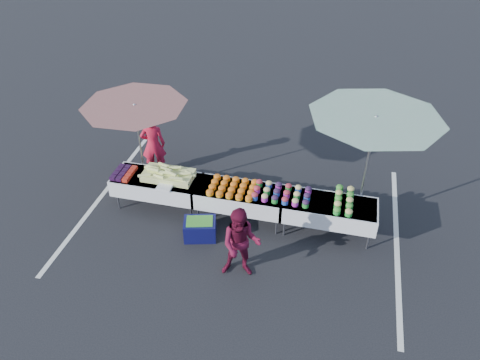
% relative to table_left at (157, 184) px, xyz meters
% --- Properties ---
extents(ground, '(80.00, 80.00, 0.00)m').
position_rel_table_left_xyz_m(ground, '(1.80, 0.00, -0.58)').
color(ground, black).
extents(stripe_left, '(0.10, 5.00, 0.00)m').
position_rel_table_left_xyz_m(stripe_left, '(-1.40, 0.00, -0.58)').
color(stripe_left, silver).
rests_on(stripe_left, ground).
extents(stripe_right, '(0.10, 5.00, 0.00)m').
position_rel_table_left_xyz_m(stripe_right, '(5.00, 0.00, -0.58)').
color(stripe_right, silver).
rests_on(stripe_right, ground).
extents(table_left, '(1.86, 0.81, 0.75)m').
position_rel_table_left_xyz_m(table_left, '(0.00, 0.00, 0.00)').
color(table_left, white).
rests_on(table_left, ground).
extents(table_center, '(1.86, 0.81, 0.75)m').
position_rel_table_left_xyz_m(table_center, '(1.80, 0.00, 0.00)').
color(table_center, white).
rests_on(table_center, ground).
extents(table_right, '(1.86, 0.81, 0.75)m').
position_rel_table_left_xyz_m(table_right, '(3.60, 0.00, 0.00)').
color(table_right, white).
rests_on(table_right, ground).
extents(berry_punnets, '(0.40, 0.54, 0.08)m').
position_rel_table_left_xyz_m(berry_punnets, '(-0.71, -0.06, 0.21)').
color(berry_punnets, black).
rests_on(berry_punnets, table_left).
extents(corn_pile, '(1.16, 0.57, 0.26)m').
position_rel_table_left_xyz_m(corn_pile, '(0.25, 0.05, 0.26)').
color(corn_pile, '#DCE173').
rests_on(corn_pile, table_left).
extents(plastic_bags, '(0.30, 0.25, 0.05)m').
position_rel_table_left_xyz_m(plastic_bags, '(0.30, -0.30, 0.19)').
color(plastic_bags, white).
rests_on(plastic_bags, table_left).
extents(carrot_bowls, '(0.95, 0.69, 0.11)m').
position_rel_table_left_xyz_m(carrot_bowls, '(1.65, -0.01, 0.22)').
color(carrot_bowls, orange).
rests_on(carrot_bowls, table_center).
extents(potato_cups, '(1.14, 0.58, 0.16)m').
position_rel_table_left_xyz_m(potato_cups, '(2.65, 0.00, 0.25)').
color(potato_cups, '#2550B1').
rests_on(potato_cups, table_right).
extents(bean_baskets, '(0.36, 0.86, 0.15)m').
position_rel_table_left_xyz_m(bean_baskets, '(3.86, 0.08, 0.24)').
color(bean_baskets, green).
rests_on(bean_baskets, table_right).
extents(vendor, '(0.65, 0.54, 1.53)m').
position_rel_table_left_xyz_m(vendor, '(-0.56, 1.19, 0.18)').
color(vendor, red).
rests_on(vendor, ground).
extents(customer, '(0.79, 0.66, 1.47)m').
position_rel_table_left_xyz_m(customer, '(2.18, -1.48, 0.15)').
color(customer, '#5C0D26').
rests_on(customer, ground).
extents(umbrella_left, '(2.77, 2.77, 2.21)m').
position_rel_table_left_xyz_m(umbrella_left, '(-0.48, 0.40, 1.42)').
color(umbrella_left, black).
rests_on(umbrella_left, ground).
extents(umbrella_right, '(2.78, 2.78, 2.52)m').
position_rel_table_left_xyz_m(umbrella_right, '(4.19, 0.45, 1.70)').
color(umbrella_right, black).
rests_on(umbrella_right, ground).
extents(storage_bin, '(0.73, 0.61, 0.41)m').
position_rel_table_left_xyz_m(storage_bin, '(1.16, -0.73, -0.37)').
color(storage_bin, '#0E0E46').
rests_on(storage_bin, ground).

